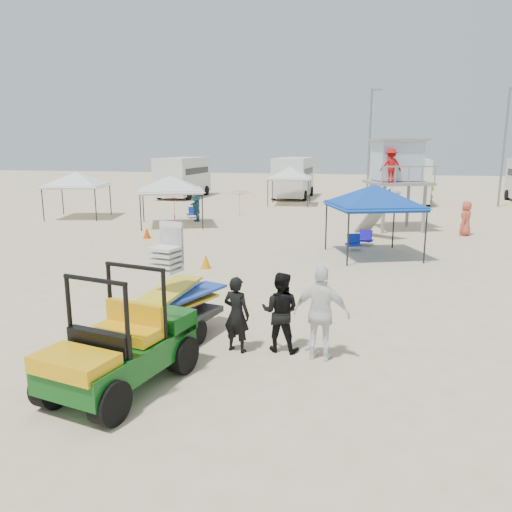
% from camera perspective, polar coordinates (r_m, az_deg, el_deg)
% --- Properties ---
extents(ground, '(140.00, 140.00, 0.00)m').
position_cam_1_polar(ground, '(10.75, -6.34, -10.01)').
color(ground, beige).
rests_on(ground, ground).
extents(utility_cart, '(1.87, 2.92, 2.05)m').
position_cam_1_polar(utility_cart, '(8.81, -15.58, -8.86)').
color(utility_cart, '#0B4812').
rests_on(utility_cart, ground).
extents(surf_trailer, '(1.77, 2.67, 2.25)m').
position_cam_1_polar(surf_trailer, '(10.81, -9.63, -4.83)').
color(surf_trailer, black).
rests_on(surf_trailer, ground).
extents(man_left, '(0.65, 0.51, 1.57)m').
position_cam_1_polar(man_left, '(10.10, -2.24, -6.68)').
color(man_left, black).
rests_on(man_left, ground).
extents(man_mid, '(0.84, 0.68, 1.64)m').
position_cam_1_polar(man_mid, '(10.14, 2.80, -6.38)').
color(man_mid, black).
rests_on(man_mid, ground).
extents(man_right, '(1.13, 0.56, 1.87)m').
position_cam_1_polar(man_right, '(9.76, 7.49, -6.53)').
color(man_right, white).
rests_on(man_right, ground).
extents(lifeguard_tower, '(3.47, 3.47, 4.38)m').
position_cam_1_polar(lifeguard_tower, '(26.00, 15.81, 10.08)').
color(lifeguard_tower, gray).
rests_on(lifeguard_tower, ground).
extents(canopy_blue, '(3.87, 3.87, 3.13)m').
position_cam_1_polar(canopy_blue, '(19.22, 13.42, 7.53)').
color(canopy_blue, black).
rests_on(canopy_blue, ground).
extents(canopy_white_a, '(4.22, 4.22, 3.05)m').
position_cam_1_polar(canopy_white_a, '(26.73, -9.76, 8.76)').
color(canopy_white_a, black).
rests_on(canopy_white_a, ground).
extents(canopy_white_b, '(3.75, 3.75, 3.09)m').
position_cam_1_polar(canopy_white_b, '(31.16, -19.87, 8.77)').
color(canopy_white_b, black).
rests_on(canopy_white_b, ground).
extents(canopy_white_c, '(3.17, 3.17, 3.12)m').
position_cam_1_polar(canopy_white_c, '(36.14, 3.89, 9.90)').
color(canopy_white_c, black).
rests_on(canopy_white_c, ground).
extents(umbrella_a, '(2.11, 2.13, 1.59)m').
position_cam_1_polar(umbrella_a, '(28.92, -9.33, 5.64)').
color(umbrella_a, red).
rests_on(umbrella_a, ground).
extents(umbrella_b, '(2.47, 2.46, 1.59)m').
position_cam_1_polar(umbrella_b, '(30.58, -1.84, 6.15)').
color(umbrella_b, orange).
rests_on(umbrella_b, ground).
extents(cone_near, '(0.34, 0.34, 0.50)m').
position_cam_1_polar(cone_near, '(17.19, -5.76, -0.59)').
color(cone_near, orange).
rests_on(cone_near, ground).
extents(cone_far, '(0.34, 0.34, 0.50)m').
position_cam_1_polar(cone_far, '(23.35, -12.37, 2.60)').
color(cone_far, '#E03F07').
rests_on(cone_far, ground).
extents(beach_chair_a, '(0.73, 0.83, 0.64)m').
position_cam_1_polar(beach_chair_a, '(29.81, -7.26, 4.97)').
color(beach_chair_a, '#0F2BA4').
rests_on(beach_chair_a, ground).
extents(beach_chair_b, '(0.69, 0.76, 0.64)m').
position_cam_1_polar(beach_chair_b, '(20.63, 11.07, 1.58)').
color(beach_chair_b, '#102EAF').
rests_on(beach_chair_b, ground).
extents(beach_chair_c, '(0.66, 0.71, 0.64)m').
position_cam_1_polar(beach_chair_c, '(21.70, 12.42, 2.05)').
color(beach_chair_c, '#190FA9').
rests_on(beach_chair_c, ground).
extents(rv_far_left, '(2.64, 6.80, 3.25)m').
position_cam_1_polar(rv_far_left, '(42.31, -8.32, 9.10)').
color(rv_far_left, silver).
rests_on(rv_far_left, ground).
extents(rv_mid_left, '(2.65, 6.50, 3.25)m').
position_cam_1_polar(rv_mid_left, '(41.41, 4.29, 9.13)').
color(rv_mid_left, silver).
rests_on(rv_mid_left, ground).
extents(rv_mid_right, '(2.64, 7.00, 3.25)m').
position_cam_1_polar(rv_mid_right, '(39.50, 17.09, 8.48)').
color(rv_mid_right, silver).
rests_on(rv_mid_right, ground).
extents(light_pole_left, '(0.14, 0.14, 8.00)m').
position_cam_1_polar(light_pole_left, '(36.36, 12.81, 11.90)').
color(light_pole_left, slate).
rests_on(light_pole_left, ground).
extents(light_pole_right, '(0.14, 0.14, 8.00)m').
position_cam_1_polar(light_pole_right, '(38.83, 26.47, 10.94)').
color(light_pole_right, slate).
rests_on(light_pole_right, ground).
extents(distant_beachgoers, '(14.90, 13.80, 1.68)m').
position_cam_1_polar(distant_beachgoers, '(28.42, 7.08, 5.64)').
color(distant_beachgoers, '#A6C449').
rests_on(distant_beachgoers, ground).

